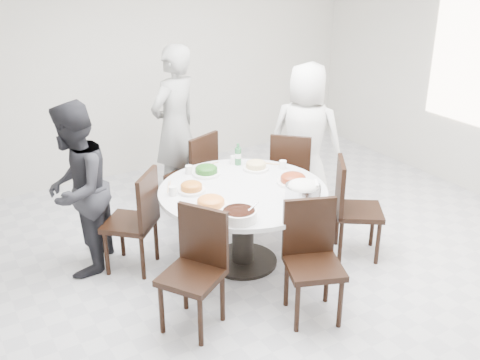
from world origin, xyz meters
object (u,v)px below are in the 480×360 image
diner_left (76,190)px  dining_table (243,227)px  chair_se (359,209)px  soup_bowl (239,215)px  chair_ne (292,172)px  diner_middle (175,127)px  chair_sw (191,274)px  chair_s (314,265)px  beverage_bottle (238,154)px  rice_bowl (303,193)px  chair_n (191,174)px  diner_right (306,139)px  chair_nw (130,221)px

diner_left → dining_table: bearing=96.4°
chair_se → soup_bowl: (-1.35, -0.06, 0.32)m
chair_ne → diner_middle: diner_middle is taller
chair_sw → soup_bowl: 0.59m
chair_sw → chair_se: same height
diner_middle → soup_bowl: 2.04m
diner_left → soup_bowl: diner_left is taller
diner_middle → chair_s: bearing=66.8°
dining_table → diner_middle: 1.60m
chair_se → diner_left: 2.56m
soup_bowl → beverage_bottle: bearing=59.1°
diner_middle → soup_bowl: (-0.40, -2.00, -0.10)m
chair_s → rice_bowl: chair_s is taller
chair_se → soup_bowl: chair_se is taller
dining_table → chair_s: size_ratio=1.58×
chair_se → diner_left: size_ratio=0.61×
chair_ne → chair_n: 1.08m
chair_sw → diner_right: diner_right is taller
dining_table → rice_bowl: (0.32, -0.45, 0.44)m
chair_ne → diner_middle: bearing=1.0°
chair_se → diner_middle: diner_middle is taller
chair_n → chair_sw: 1.94m
dining_table → chair_sw: (-0.83, -0.60, 0.10)m
chair_nw → diner_middle: 1.49m
chair_s → diner_right: size_ratio=0.58×
diner_left → chair_ne: bearing=122.8°
dining_table → chair_se: chair_se is taller
diner_right → soup_bowl: size_ratio=5.76×
soup_bowl → dining_table: bearing=55.2°
chair_s → rice_bowl: size_ratio=3.14×
chair_sw → chair_s: 0.95m
rice_bowl → soup_bowl: 0.66m
chair_se → diner_left: diner_left is taller
dining_table → diner_right: (1.18, 0.63, 0.44)m
diner_left → beverage_bottle: diner_left is taller
diner_middle → beverage_bottle: diner_middle is taller
diner_right → diner_middle: diner_middle is taller
dining_table → chair_s: 0.98m
chair_se → chair_nw: bearing=100.3°
rice_bowl → soup_bowl: (-0.66, -0.04, -0.02)m
dining_table → rice_bowl: bearing=-54.7°
chair_se → dining_table: bearing=102.3°
dining_table → beverage_bottle: beverage_bottle is taller
chair_ne → chair_nw: size_ratio=1.00×
chair_ne → diner_left: 2.30m
dining_table → chair_se: size_ratio=1.58×
dining_table → diner_middle: diner_middle is taller
dining_table → diner_left: 1.51m
diner_middle → rice_bowl: size_ratio=5.95×
chair_sw → chair_se: 1.84m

